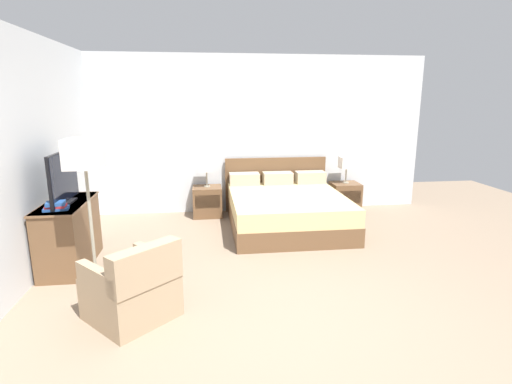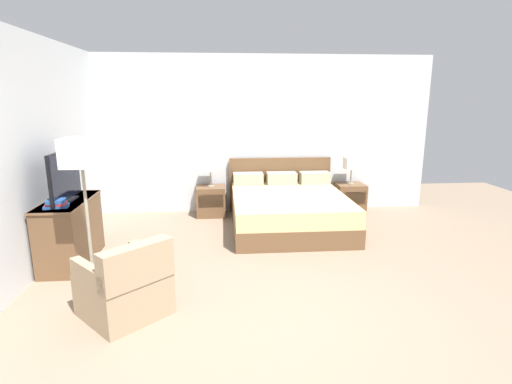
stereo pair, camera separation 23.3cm
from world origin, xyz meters
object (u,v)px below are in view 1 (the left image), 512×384
at_px(table_lamp_right, 347,163).
at_px(book_red_cover, 56,209).
at_px(armchair_by_window, 133,290).
at_px(bed, 286,209).
at_px(nightstand_right, 345,197).
at_px(nightstand_left, 207,201).
at_px(dresser, 69,234).
at_px(floor_lamp, 85,165).
at_px(table_lamp_left, 206,166).
at_px(tv, 64,178).
at_px(book_blue_cover, 56,206).
at_px(book_small_top, 56,203).

height_order(table_lamp_right, book_red_cover, table_lamp_right).
xyz_separation_m(book_red_cover, armchair_by_window, (0.96, -1.01, -0.53)).
bearing_deg(bed, nightstand_right, 30.92).
height_order(bed, nightstand_right, bed).
bearing_deg(nightstand_left, bed, -30.92).
height_order(dresser, floor_lamp, floor_lamp).
relative_size(table_lamp_left, book_red_cover, 1.84).
distance_m(nightstand_left, floor_lamp, 3.17).
relative_size(tv, book_red_cover, 3.44).
relative_size(table_lamp_left, floor_lamp, 0.29).
xyz_separation_m(book_blue_cover, armchair_by_window, (0.96, -1.01, -0.56)).
xyz_separation_m(bed, table_lamp_left, (-1.23, 0.74, 0.59)).
relative_size(tv, armchair_by_window, 0.91).
xyz_separation_m(dresser, book_blue_cover, (0.00, -0.32, 0.43)).
xyz_separation_m(dresser, book_small_top, (0.00, -0.32, 0.46)).
xyz_separation_m(book_blue_cover, floor_lamp, (0.49, -0.48, 0.53)).
xyz_separation_m(nightstand_right, floor_lamp, (-3.64, -2.73, 1.11)).
xyz_separation_m(tv, armchair_by_window, (0.96, -1.35, -0.81)).
bearing_deg(table_lamp_left, table_lamp_right, 0.00).
distance_m(nightstand_right, book_blue_cover, 4.74).
relative_size(dresser, book_small_top, 5.72).
xyz_separation_m(nightstand_left, nightstand_right, (2.47, 0.00, 0.00)).
distance_m(nightstand_left, table_lamp_right, 2.55).
height_order(nightstand_right, tv, tv).
distance_m(nightstand_right, armchair_by_window, 4.55).
bearing_deg(table_lamp_left, dresser, -130.96).
xyz_separation_m(book_red_cover, floor_lamp, (0.49, -0.48, 0.56)).
height_order(bed, book_blue_cover, bed).
distance_m(nightstand_left, tv, 2.67).
xyz_separation_m(book_small_top, armchair_by_window, (0.96, -1.01, -0.59)).
distance_m(tv, book_red_cover, 0.44).
bearing_deg(armchair_by_window, floor_lamp, 131.25).
relative_size(dresser, book_blue_cover, 5.48).
bearing_deg(dresser, tv, 80.86).
bearing_deg(table_lamp_left, bed, -30.97).
xyz_separation_m(tv, book_red_cover, (0.00, -0.34, -0.28)).
relative_size(tv, book_blue_cover, 4.37).
distance_m(dresser, floor_lamp, 1.35).
bearing_deg(dresser, bed, 22.17).
bearing_deg(book_red_cover, nightstand_left, 53.45).
height_order(nightstand_right, dresser, dresser).
distance_m(book_blue_cover, book_small_top, 0.03).
bearing_deg(table_lamp_right, armchair_by_window, -134.24).
distance_m(book_red_cover, book_small_top, 0.06).
xyz_separation_m(armchair_by_window, floor_lamp, (-0.47, 0.53, 1.09)).
height_order(nightstand_right, book_red_cover, book_red_cover).
height_order(table_lamp_left, dresser, table_lamp_left).
xyz_separation_m(nightstand_left, book_small_top, (-1.67, -2.25, 0.61)).
xyz_separation_m(table_lamp_left, book_small_top, (-1.67, -2.25, -0.01)).
xyz_separation_m(bed, nightstand_right, (1.23, 0.74, -0.03)).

